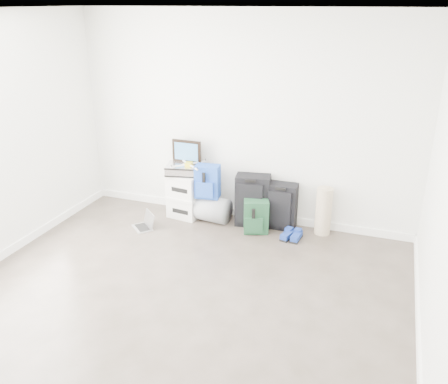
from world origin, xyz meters
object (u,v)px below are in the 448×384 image
at_px(large_suitcase, 252,200).
at_px(carry_on, 281,206).
at_px(briefcase, 184,169).
at_px(laptop, 145,224).
at_px(boxes_stack, 185,195).
at_px(duffel_bag, 208,208).

bearing_deg(large_suitcase, carry_on, -4.72).
height_order(briefcase, large_suitcase, briefcase).
relative_size(carry_on, laptop, 1.71).
distance_m(boxes_stack, carry_on, 1.32).
distance_m(boxes_stack, laptop, 0.67).
xyz_separation_m(duffel_bag, large_suitcase, (0.59, 0.08, 0.17)).
bearing_deg(duffel_bag, boxes_stack, -176.22).
bearing_deg(duffel_bag, laptop, -137.47).
height_order(carry_on, laptop, carry_on).
xyz_separation_m(briefcase, duffel_bag, (0.35, -0.02, -0.51)).
distance_m(briefcase, carry_on, 1.38).
bearing_deg(large_suitcase, briefcase, 173.73).
bearing_deg(boxes_stack, large_suitcase, 11.09).
bearing_deg(briefcase, boxes_stack, -102.00).
relative_size(boxes_stack, laptop, 1.73).
bearing_deg(briefcase, laptop, -135.49).
bearing_deg(laptop, large_suitcase, 66.08).
bearing_deg(carry_on, duffel_bag, -174.24).
xyz_separation_m(boxes_stack, briefcase, (0.00, 0.00, 0.37)).
relative_size(briefcase, large_suitcase, 0.66).
distance_m(large_suitcase, laptop, 1.44).
height_order(briefcase, laptop, briefcase).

